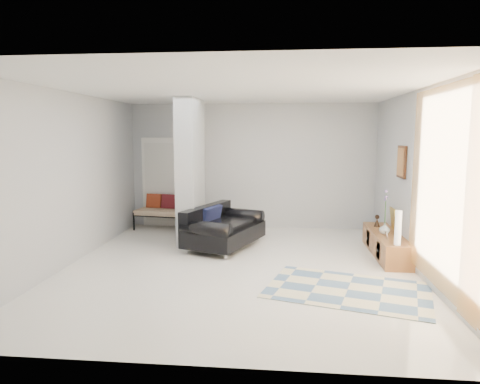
# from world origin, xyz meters

# --- Properties ---
(floor) EXTENTS (6.00, 6.00, 0.00)m
(floor) POSITION_xyz_m (0.00, 0.00, 0.00)
(floor) COLOR white
(floor) RESTS_ON ground
(ceiling) EXTENTS (6.00, 6.00, 0.00)m
(ceiling) POSITION_xyz_m (0.00, 0.00, 2.80)
(ceiling) COLOR white
(ceiling) RESTS_ON wall_back
(wall_back) EXTENTS (6.00, 0.00, 6.00)m
(wall_back) POSITION_xyz_m (0.00, 3.00, 1.40)
(wall_back) COLOR #B4B7B9
(wall_back) RESTS_ON ground
(wall_front) EXTENTS (6.00, 0.00, 6.00)m
(wall_front) POSITION_xyz_m (0.00, -3.00, 1.40)
(wall_front) COLOR #B4B7B9
(wall_front) RESTS_ON ground
(wall_left) EXTENTS (0.00, 6.00, 6.00)m
(wall_left) POSITION_xyz_m (-2.75, 0.00, 1.40)
(wall_left) COLOR #B4B7B9
(wall_left) RESTS_ON ground
(wall_right) EXTENTS (0.00, 6.00, 6.00)m
(wall_right) POSITION_xyz_m (2.75, 0.00, 1.40)
(wall_right) COLOR #B4B7B9
(wall_right) RESTS_ON ground
(partition_column) EXTENTS (0.35, 1.20, 2.80)m
(partition_column) POSITION_xyz_m (-1.10, 1.60, 1.40)
(partition_column) COLOR #A0A5A7
(partition_column) RESTS_ON floor
(hallway_door) EXTENTS (0.85, 0.06, 2.04)m
(hallway_door) POSITION_xyz_m (-2.10, 2.96, 1.02)
(hallway_door) COLOR white
(hallway_door) RESTS_ON floor
(curtain) EXTENTS (0.00, 2.55, 2.55)m
(curtain) POSITION_xyz_m (2.67, -1.15, 1.45)
(curtain) COLOR #F5A440
(curtain) RESTS_ON wall_right
(wall_art) EXTENTS (0.04, 0.45, 0.55)m
(wall_art) POSITION_xyz_m (2.72, 0.90, 1.65)
(wall_art) COLOR #3B1E10
(wall_art) RESTS_ON wall_right
(media_console) EXTENTS (0.45, 1.91, 0.80)m
(media_console) POSITION_xyz_m (2.52, 0.90, 0.20)
(media_console) COLOR brown
(media_console) RESTS_ON floor
(loveseat) EXTENTS (1.50, 1.91, 0.76)m
(loveseat) POSITION_xyz_m (-0.44, 1.22, 0.35)
(loveseat) COLOR silver
(loveseat) RESTS_ON floor
(daybed) EXTENTS (1.69, 0.90, 0.77)m
(daybed) POSITION_xyz_m (-1.77, 2.63, 0.42)
(daybed) COLOR black
(daybed) RESTS_ON floor
(area_rug) EXTENTS (2.45, 1.96, 0.01)m
(area_rug) POSITION_xyz_m (1.60, -0.90, 0.01)
(area_rug) COLOR beige
(area_rug) RESTS_ON floor
(cylinder_lamp) EXTENTS (0.10, 0.10, 0.54)m
(cylinder_lamp) POSITION_xyz_m (2.50, 0.11, 0.67)
(cylinder_lamp) COLOR silver
(cylinder_lamp) RESTS_ON media_console
(bronze_figurine) EXTENTS (0.13, 0.13, 0.22)m
(bronze_figurine) POSITION_xyz_m (2.47, 1.43, 0.51)
(bronze_figurine) COLOR #2F1F15
(bronze_figurine) RESTS_ON media_console
(vase) EXTENTS (0.21, 0.21, 0.19)m
(vase) POSITION_xyz_m (2.47, 0.84, 0.50)
(vase) COLOR silver
(vase) RESTS_ON media_console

